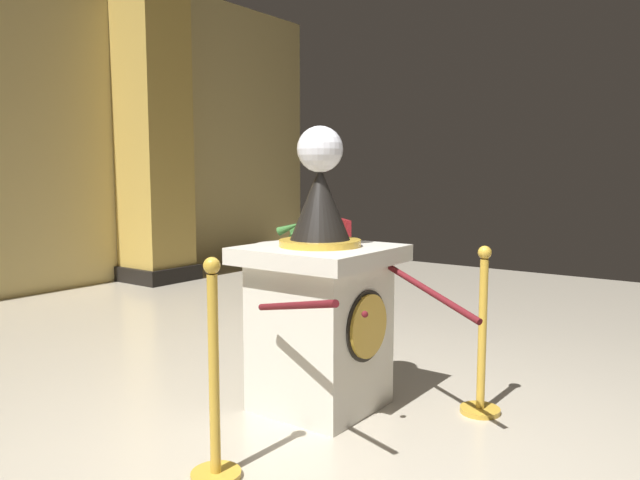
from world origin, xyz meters
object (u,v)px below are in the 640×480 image
(stanchion_far, at_px, (482,356))
(cafe_chair_red, at_px, (335,256))
(potted_palm_right, at_px, (306,273))
(stanchion_near, at_px, (215,402))
(pedestal_clock, at_px, (321,303))
(cafe_table, at_px, (284,271))

(stanchion_far, bearing_deg, cafe_chair_red, 52.38)
(potted_palm_right, height_order, cafe_chair_red, potted_palm_right)
(stanchion_near, distance_m, potted_palm_right, 4.00)
(pedestal_clock, distance_m, cafe_table, 2.34)
(pedestal_clock, relative_size, cafe_table, 2.29)
(cafe_table, bearing_deg, potted_palm_right, 22.02)
(pedestal_clock, distance_m, stanchion_near, 1.06)
(cafe_table, height_order, cafe_chair_red, cafe_chair_red)
(stanchion_near, xyz_separation_m, cafe_table, (2.66, 1.78, 0.10))
(stanchion_far, xyz_separation_m, cafe_chair_red, (1.77, 2.29, 0.22))
(cafe_chair_red, bearing_deg, potted_palm_right, 73.68)
(pedestal_clock, bearing_deg, stanchion_far, -60.09)
(stanchion_near, distance_m, cafe_table, 3.20)
(stanchion_far, height_order, cafe_chair_red, stanchion_far)
(potted_palm_right, bearing_deg, cafe_table, -157.98)
(stanchion_far, bearing_deg, pedestal_clock, 119.91)
(stanchion_far, xyz_separation_m, potted_palm_right, (1.91, 2.80, -0.03))
(pedestal_clock, height_order, stanchion_far, pedestal_clock)
(cafe_table, bearing_deg, stanchion_near, -146.25)
(stanchion_near, xyz_separation_m, stanchion_far, (1.50, -0.72, -0.02))
(stanchion_near, distance_m, stanchion_far, 1.66)
(pedestal_clock, height_order, stanchion_near, pedestal_clock)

